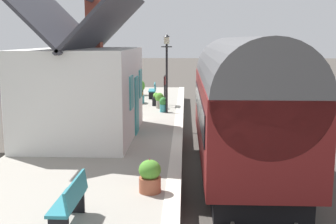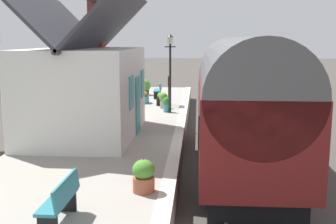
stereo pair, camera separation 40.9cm
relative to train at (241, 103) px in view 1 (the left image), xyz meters
The scene contains 17 objects.
ground_plane 2.45m from the train, 60.19° to the left, with size 160.00×160.00×0.00m, color #423D38.
platform 4.95m from the train, 83.58° to the left, with size 32.00×5.35×0.80m, color gray.
platform_edge_coping 2.56m from the train, 76.09° to the left, with size 32.00×0.36×0.02m, color beige.
rail_near 2.32m from the train, 54.51° to the right, with size 52.00×0.08×0.14m, color gray.
rail_far 2.32m from the train, 54.37° to the left, with size 52.00×0.08×0.14m, color gray.
train is the anchor object (origin of this frame).
station_building 5.54m from the train, 77.22° to the left, with size 6.07×3.79×6.07m.
bench_by_lamp 11.70m from the train, 18.59° to the left, with size 1.42×0.50×0.88m.
bench_mid_platform 7.28m from the train, 146.88° to the left, with size 1.40×0.44×0.88m.
planter_under_sign 6.96m from the train, 24.62° to the left, with size 0.38×0.38×0.71m.
planter_by_door 5.12m from the train, 148.71° to the left, with size 0.51×0.51×0.81m.
planter_corner_building 9.98m from the train, 25.29° to the left, with size 0.70×0.32×0.64m.
planter_bench_right 13.21m from the train, 20.81° to the left, with size 0.71×0.71×0.96m.
planter_edge_far 8.04m from the train, 22.95° to the left, with size 0.44×0.44×0.79m.
planter_edge_near 9.11m from the train, 21.91° to the left, with size 0.75×0.32×0.66m.
lamp_post_platform 6.79m from the train, 23.71° to the left, with size 0.32×0.50×3.67m.
station_sign_board 8.72m from the train, 19.36° to the left, with size 0.96×0.06×1.57m.
Camera 1 is at (-13.82, 0.92, 4.26)m, focal length 44.39 mm.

